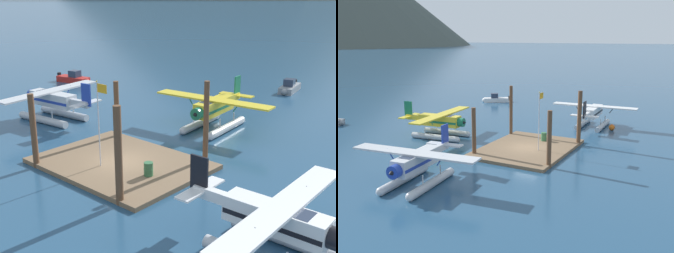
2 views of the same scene
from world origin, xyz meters
TOP-DOWN VIEW (x-y plane):
  - ground_plane at (0.00, 0.00)m, footprint 1200.00×1200.00m
  - dock_platform at (0.00, 0.00)m, footprint 11.02×8.16m
  - piling_near_left at (-4.02, -3.93)m, footprint 0.40×0.40m
  - piling_near_right at (4.12, -3.89)m, footprint 0.43×0.43m
  - piling_far_left at (-4.21, 3.56)m, footprint 0.39×0.39m
  - piling_far_right at (4.08, 4.01)m, footprint 0.36×0.36m
  - flagpole at (-0.32, -1.38)m, footprint 0.95×0.10m
  - fuel_drum at (3.04, -0.47)m, footprint 0.62×0.62m
  - seaplane_silver_port_fwd at (-12.40, 3.34)m, footprint 7.95×10.49m
  - seaplane_white_stbd_aft at (13.08, -2.81)m, footprint 7.98×10.44m
  - seaplane_yellow_bow_centre at (-0.11, 10.73)m, footprint 10.49×7.95m
  - boat_grey_open_north at (-1.77, 27.54)m, footprint 2.34×4.83m
  - boat_red_open_west at (-24.15, 14.56)m, footprint 4.84×2.29m

SIDE VIEW (x-z plane):
  - ground_plane at x=0.00m, z-range 0.00..0.00m
  - dock_platform at x=0.00m, z-range 0.00..0.30m
  - boat_grey_open_north at x=-1.77m, z-range -0.26..1.24m
  - boat_red_open_west at x=-24.15m, z-range -0.26..1.24m
  - fuel_drum at x=3.04m, z-range 0.30..1.18m
  - seaplane_silver_port_fwd at x=-12.40m, z-range -0.34..3.50m
  - seaplane_white_stbd_aft at x=13.08m, z-range -0.34..3.50m
  - seaplane_yellow_bow_centre at x=-0.11m, z-range -0.34..3.50m
  - piling_far_left at x=-4.21m, z-range 0.00..4.66m
  - piling_near_left at x=-4.02m, z-range 0.00..5.04m
  - piling_near_right at x=4.12m, z-range 0.00..5.70m
  - piling_far_right at x=4.08m, z-range 0.00..5.75m
  - flagpole at x=-0.32m, z-range 1.02..6.73m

